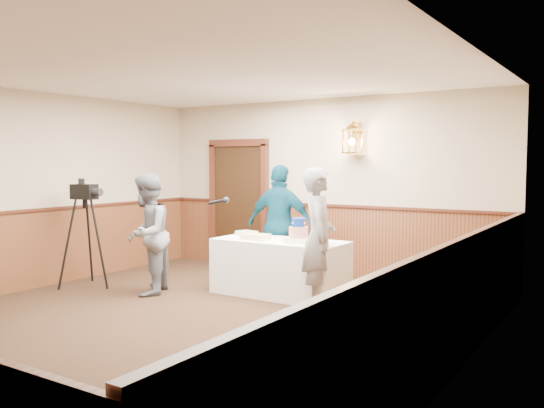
# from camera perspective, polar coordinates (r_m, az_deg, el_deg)

# --- Properties ---
(ground) EXTENTS (7.00, 7.00, 0.00)m
(ground) POSITION_cam_1_polar(r_m,az_deg,el_deg) (6.55, -9.77, -11.84)
(ground) COLOR black
(ground) RESTS_ON ground
(room_shell) EXTENTS (6.02, 7.02, 2.81)m
(room_shell) POSITION_cam_1_polar(r_m,az_deg,el_deg) (6.68, -7.64, 1.75)
(room_shell) COLOR #BCAA8D
(room_shell) RESTS_ON ground
(display_table) EXTENTS (1.80, 0.80, 0.75)m
(display_table) POSITION_cam_1_polar(r_m,az_deg,el_deg) (7.82, 0.79, -6.31)
(display_table) COLOR white
(display_table) RESTS_ON ground
(tiered_cake) EXTENTS (0.35, 0.35, 0.32)m
(tiered_cake) POSITION_cam_1_polar(r_m,az_deg,el_deg) (7.53, 2.64, -2.87)
(tiered_cake) COLOR #FFFAC8
(tiered_cake) RESTS_ON display_table
(sheet_cake_yellow) EXTENTS (0.36, 0.28, 0.07)m
(sheet_cake_yellow) POSITION_cam_1_polar(r_m,az_deg,el_deg) (7.83, -1.63, -3.26)
(sheet_cake_yellow) COLOR #CEC17B
(sheet_cake_yellow) RESTS_ON display_table
(sheet_cake_green) EXTENTS (0.31, 0.27, 0.06)m
(sheet_cake_green) POSITION_cam_1_polar(r_m,az_deg,el_deg) (8.26, -2.52, -2.90)
(sheet_cake_green) COLOR #A9D093
(sheet_cake_green) RESTS_ON display_table
(interviewer) EXTENTS (1.57, 0.99, 1.64)m
(interviewer) POSITION_cam_1_polar(r_m,az_deg,el_deg) (7.99, -12.28, -2.94)
(interviewer) COLOR slate
(interviewer) RESTS_ON ground
(baker) EXTENTS (0.67, 0.75, 1.73)m
(baker) POSITION_cam_1_polar(r_m,az_deg,el_deg) (7.13, 4.63, -3.34)
(baker) COLOR gray
(baker) RESTS_ON ground
(assistant_p) EXTENTS (1.08, 0.55, 1.76)m
(assistant_p) POSITION_cam_1_polar(r_m,az_deg,el_deg) (8.41, 0.86, -2.09)
(assistant_p) COLOR #0B3D52
(assistant_p) RESTS_ON ground
(tv_camera_rig) EXTENTS (0.58, 0.54, 1.48)m
(tv_camera_rig) POSITION_cam_1_polar(r_m,az_deg,el_deg) (8.72, -18.00, -3.49)
(tv_camera_rig) COLOR black
(tv_camera_rig) RESTS_ON ground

